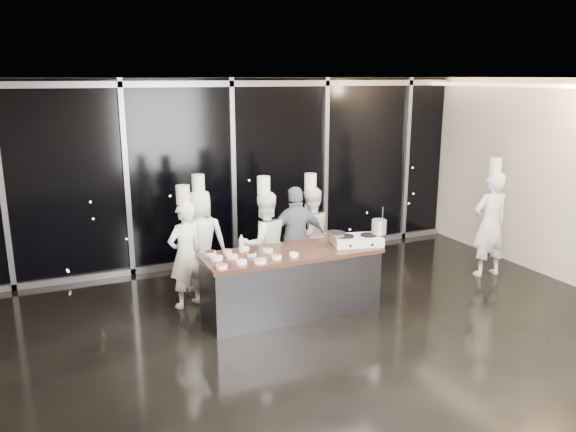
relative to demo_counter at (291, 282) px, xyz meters
name	(u,v)px	position (x,y,z in m)	size (l,w,h in m)	color
ground	(320,339)	(0.00, -0.90, -0.45)	(9.00, 9.00, 0.00)	black
room_shell	(336,161)	(0.18, -0.90, 1.79)	(9.02, 7.02, 3.21)	beige
window_wall	(232,172)	(0.00, 2.53, 1.14)	(8.90, 0.11, 3.20)	black
demo_counter	(291,282)	(0.00, 0.00, 0.00)	(2.46, 0.86, 0.90)	#38383D
stove	(357,240)	(0.98, -0.09, 0.51)	(0.76, 0.57, 0.14)	silver
frying_pan	(335,234)	(0.67, 0.01, 0.61)	(0.51, 0.34, 0.05)	slate
stock_pot	(379,227)	(1.29, -0.16, 0.69)	(0.21, 0.21, 0.21)	silver
prep_bowls	(242,256)	(-0.72, -0.02, 0.47)	(1.15, 0.74, 0.05)	white
squeeze_bottle	(241,244)	(-0.65, 0.21, 0.57)	(0.07, 0.07, 0.25)	silver
chef_far_left	(186,253)	(-1.28, 0.81, 0.34)	(0.66, 0.55, 1.77)	white
chef_left	(200,240)	(-0.92, 1.34, 0.35)	(0.91, 0.76, 1.81)	white
chef_center	(264,243)	(-0.09, 0.80, 0.35)	(0.78, 0.62, 1.81)	white
guest	(296,238)	(0.46, 0.85, 0.35)	(0.98, 0.49, 1.61)	#121433
chef_right	(310,233)	(0.83, 1.13, 0.31)	(0.84, 0.72, 1.74)	white
chef_side	(490,223)	(3.59, 0.10, 0.43)	(0.66, 0.45, 1.96)	white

